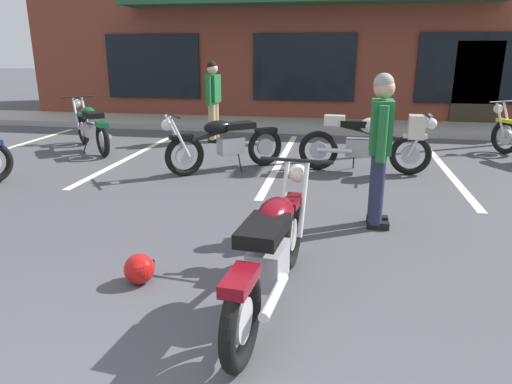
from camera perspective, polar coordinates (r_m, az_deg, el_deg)
The scene contains 11 objects.
ground_plane at distance 5.00m, azimuth -2.20°, elevation -5.45°, with size 80.00×80.00×0.00m, color #47474C.
sidewalk_kerb at distance 11.93m, azimuth 5.29°, elevation 8.09°, with size 22.00×1.80×0.14m, color #A8A59E.
brick_storefront_building at distance 15.51m, azimuth 6.77°, elevation 16.94°, with size 15.52×6.65×3.83m.
painted_stall_lines at distance 8.43m, azimuth 3.09°, elevation 3.93°, with size 11.19×4.80×0.01m.
motorcycle_foreground_classic at distance 3.53m, azimuth 1.94°, elevation -7.16°, with size 0.69×2.11×0.98m.
motorcycle_red_sportbike at distance 7.67m, azimuth 13.89°, elevation 6.16°, with size 2.11×0.66×0.98m.
motorcycle_black_cruiser at distance 9.74m, azimuth -19.40°, elevation 7.53°, with size 1.62×1.69×0.98m.
motorcycle_silver_naked at distance 7.60m, azimuth -3.79°, elevation 6.01°, with size 1.76×1.53×0.98m.
person_in_shorts_foreground at distance 10.03m, azimuth -5.24°, elevation 11.47°, with size 0.30×0.61×1.68m.
person_by_back_row at distance 5.21m, azimuth 14.87°, elevation 5.87°, with size 0.28×0.60×1.68m.
helmet_on_pavement at distance 4.13m, azimuth -14.01°, elevation -9.06°, with size 0.26×0.26×0.26m.
Camera 1 is at (1.00, -1.02, 1.91)m, focal length 32.87 mm.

